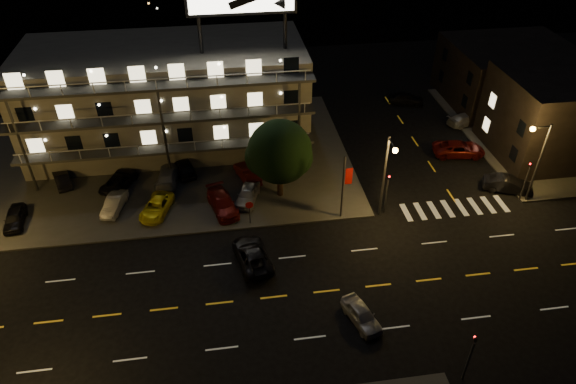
{
  "coord_description": "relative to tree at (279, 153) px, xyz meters",
  "views": [
    {
      "loc": [
        -4.69,
        -25.77,
        28.87
      ],
      "look_at": [
        0.24,
        8.0,
        3.59
      ],
      "focal_mm": 32.0,
      "sensor_mm": 36.0,
      "label": 1
    }
  ],
  "objects": [
    {
      "name": "side_bldg_back",
      "position": [
        29.9,
        15.63,
        -1.15
      ],
      "size": [
        14.06,
        12.0,
        7.0
      ],
      "color": "black",
      "rests_on": "ground"
    },
    {
      "name": "lot_car_7",
      "position": [
        -10.34,
        3.63,
        -3.81
      ],
      "size": [
        2.49,
        4.97,
        1.39
      ],
      "primitive_type": "imported",
      "rotation": [
        0.0,
        0.0,
        3.02
      ],
      "color": "#9B9CA1",
      "rests_on": "curb_nw"
    },
    {
      "name": "side_car_3",
      "position": [
        17.82,
        16.5,
        -3.94
      ],
      "size": [
        4.46,
        2.81,
        1.41
      ],
      "primitive_type": "imported",
      "rotation": [
        0.0,
        0.0,
        1.28
      ],
      "color": "black",
      "rests_on": "ground"
    },
    {
      "name": "banner_north",
      "position": [
        5.0,
        -3.97,
        -1.22
      ],
      "size": [
        0.83,
        0.16,
        6.4
      ],
      "color": "#2D2D30",
      "rests_on": "ground"
    },
    {
      "name": "lot_car_3",
      "position": [
        -5.35,
        -1.5,
        -3.8
      ],
      "size": [
        3.17,
        5.2,
        1.41
      ],
      "primitive_type": "imported",
      "rotation": [
        0.0,
        0.0,
        0.27
      ],
      "color": "#62110E",
      "rests_on": "curb_nw"
    },
    {
      "name": "lot_car_0",
      "position": [
        -23.17,
        -0.93,
        -3.86
      ],
      "size": [
        1.8,
        3.86,
        1.28
      ],
      "primitive_type": "imported",
      "rotation": [
        0.0,
        0.0,
        0.08
      ],
      "color": "black",
      "rests_on": "curb_nw"
    },
    {
      "name": "streetlight_ne",
      "position": [
        22.05,
        -4.07,
        0.31
      ],
      "size": [
        1.92,
        0.44,
        8.0
      ],
      "color": "#2D2D30",
      "rests_on": "ground"
    },
    {
      "name": "streetlight_nc",
      "position": [
        8.41,
        -4.43,
        0.31
      ],
      "size": [
        0.44,
        1.92,
        8.0
      ],
      "color": "#2D2D30",
      "rests_on": "ground"
    },
    {
      "name": "side_car_0",
      "position": [
        21.39,
        -2.35,
        -3.91
      ],
      "size": [
        4.74,
        3.23,
        1.48
      ],
      "primitive_type": "imported",
      "rotation": [
        0.0,
        0.0,
        1.16
      ],
      "color": "black",
      "rests_on": "ground"
    },
    {
      "name": "lot_car_4",
      "position": [
        -3.0,
        -0.44,
        -3.79
      ],
      "size": [
        2.89,
        4.47,
        1.41
      ],
      "primitive_type": "imported",
      "rotation": [
        0.0,
        0.0,
        -0.32
      ],
      "color": "#9B9CA1",
      "rests_on": "curb_nw"
    },
    {
      "name": "side_car_1",
      "position": [
        19.43,
        4.37,
        -3.91
      ],
      "size": [
        5.61,
        3.18,
        1.48
      ],
      "primitive_type": "imported",
      "rotation": [
        0.0,
        0.0,
        1.43
      ],
      "color": "#62110E",
      "rests_on": "ground"
    },
    {
      "name": "lot_car_1",
      "position": [
        -14.93,
        -0.11,
        -3.87
      ],
      "size": [
        2.21,
        4.01,
        1.25
      ],
      "primitive_type": "imported",
      "rotation": [
        0.0,
        0.0,
        -0.24
      ],
      "color": "#9B9CA1",
      "rests_on": "curb_nw"
    },
    {
      "name": "lot_car_5",
      "position": [
        -20.38,
        4.64,
        -3.88
      ],
      "size": [
        2.59,
        3.97,
        1.24
      ],
      "primitive_type": "imported",
      "rotation": [
        0.0,
        0.0,
        3.51
      ],
      "color": "black",
      "rests_on": "curb_nw"
    },
    {
      "name": "motel",
      "position": [
        -10.03,
        11.52,
        0.69
      ],
      "size": [
        28.0,
        13.8,
        18.1
      ],
      "color": "gray",
      "rests_on": "ground"
    },
    {
      "name": "curb_ne",
      "position": [
        29.91,
        7.63,
        -4.57
      ],
      "size": [
        16.0,
        24.0,
        0.15
      ],
      "primitive_type": "cube",
      "color": "#393936",
      "rests_on": "ground"
    },
    {
      "name": "side_car_2",
      "position": [
        22.84,
        10.5,
        -4.01
      ],
      "size": [
        4.76,
        3.08,
        1.28
      ],
      "primitive_type": "imported",
      "rotation": [
        0.0,
        0.0,
        1.88
      ],
      "color": "#9B9CA1",
      "rests_on": "ground"
    },
    {
      "name": "road_car_east",
      "position": [
        3.73,
        -15.44,
        -4.0
      ],
      "size": [
        2.58,
        4.06,
        1.29
      ],
      "primitive_type": "imported",
      "rotation": [
        0.0,
        0.0,
        0.3
      ],
      "color": "#9B9CA1",
      "rests_on": "ground"
    },
    {
      "name": "tree",
      "position": [
        0.0,
        0.0,
        0.0
      ],
      "size": [
        6.01,
        5.79,
        7.57
      ],
      "color": "black",
      "rests_on": "curb_nw"
    },
    {
      "name": "lot_car_8",
      "position": [
        -8.84,
        4.98,
        -3.76
      ],
      "size": [
        2.77,
        4.63,
        1.48
      ],
      "primitive_type": "imported",
      "rotation": [
        0.0,
        0.0,
        3.4
      ],
      "color": "black",
      "rests_on": "curb_nw"
    },
    {
      "name": "lot_car_2",
      "position": [
        -11.17,
        -1.08,
        -3.89
      ],
      "size": [
        3.29,
        4.79,
        1.22
      ],
      "primitive_type": "imported",
      "rotation": [
        0.0,
        0.0,
        -0.32
      ],
      "color": "yellow",
      "rests_on": "curb_nw"
    },
    {
      "name": "lot_car_9",
      "position": [
        -2.75,
        2.95,
        -3.81
      ],
      "size": [
        2.6,
        4.43,
        1.38
      ],
      "primitive_type": "imported",
      "rotation": [
        0.0,
        0.0,
        3.43
      ],
      "color": "#62110E",
      "rests_on": "curb_nw"
    },
    {
      "name": "stop_sign",
      "position": [
        -3.09,
        -3.8,
        -2.94
      ],
      "size": [
        0.91,
        0.11,
        2.61
      ],
      "color": "#2D2D30",
      "rests_on": "ground"
    },
    {
      "name": "signal_nw",
      "position": [
        8.91,
        -3.87,
        -2.08
      ],
      "size": [
        0.2,
        0.27,
        4.6
      ],
      "color": "#2D2D30",
      "rests_on": "ground"
    },
    {
      "name": "road_car_west",
      "position": [
        -3.3,
        -8.42,
        -3.93
      ],
      "size": [
        3.32,
        5.5,
        1.43
      ],
      "primitive_type": "imported",
      "rotation": [
        0.0,
        0.0,
        3.34
      ],
      "color": "black",
      "rests_on": "ground"
    },
    {
      "name": "lot_car_6",
      "position": [
        -14.88,
        3.51,
        -3.87
      ],
      "size": [
        3.69,
        5.01,
        1.27
      ],
      "primitive_type": "imported",
      "rotation": [
        0.0,
        0.0,
        2.75
      ],
      "color": "black",
      "rests_on": "curb_nw"
    },
    {
      "name": "signal_sw",
      "position": [
        8.91,
        -20.86,
        -2.08
      ],
      "size": [
        0.2,
        0.27,
        4.6
      ],
      "color": "#2D2D30",
      "rests_on": "ground"
    },
    {
      "name": "side_bldg_front",
      "position": [
        29.9,
        3.63,
        -0.4
      ],
      "size": [
        14.06,
        10.0,
        8.5
      ],
      "color": "black",
      "rests_on": "ground"
    },
    {
      "name": "ground",
      "position": [
        -0.09,
        -12.37,
        -4.65
      ],
      "size": [
        140.0,
        140.0,
        0.0
      ],
      "primitive_type": "plane",
      "color": "black",
      "rests_on": "ground"
    },
    {
      "name": "curb_nw",
      "position": [
        -14.09,
        7.63,
        -4.57
      ],
      "size": [
        44.0,
        24.0,
        0.15
      ],
      "primitive_type": "cube",
      "color": "#393936",
      "rests_on": "ground"
    },
    {
      "name": "signal_ne",
      "position": [
        21.91,
        -3.87,
        -2.08
      ],
      "size": [
        0.27,
        0.2,
        4.6
      ],
      "color": "#2D2D30",
      "rests_on": "ground"
    }
  ]
}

